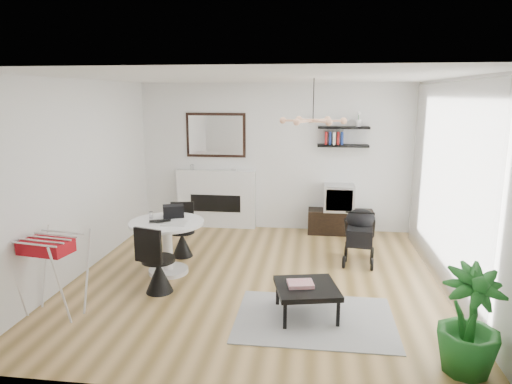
# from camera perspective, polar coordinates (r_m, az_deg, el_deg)

# --- Properties ---
(floor) EXTENTS (5.00, 5.00, 0.00)m
(floor) POSITION_cam_1_polar(r_m,az_deg,el_deg) (6.40, 0.21, -10.81)
(floor) COLOR olive
(floor) RESTS_ON ground
(ceiling) EXTENTS (5.00, 5.00, 0.00)m
(ceiling) POSITION_cam_1_polar(r_m,az_deg,el_deg) (5.90, 0.23, 14.14)
(ceiling) COLOR white
(ceiling) RESTS_ON wall_back
(wall_back) EXTENTS (5.00, 0.00, 5.00)m
(wall_back) POSITION_cam_1_polar(r_m,az_deg,el_deg) (8.46, 2.35, 4.34)
(wall_back) COLOR white
(wall_back) RESTS_ON floor
(wall_left) EXTENTS (0.00, 5.00, 5.00)m
(wall_left) POSITION_cam_1_polar(r_m,az_deg,el_deg) (6.78, -21.25, 1.59)
(wall_left) COLOR white
(wall_left) RESTS_ON floor
(wall_right) EXTENTS (0.00, 5.00, 5.00)m
(wall_right) POSITION_cam_1_polar(r_m,az_deg,el_deg) (6.21, 23.76, 0.49)
(wall_right) COLOR white
(wall_right) RESTS_ON floor
(sheer_curtain) EXTENTS (0.04, 3.60, 2.60)m
(sheer_curtain) POSITION_cam_1_polar(r_m,az_deg,el_deg) (6.37, 22.40, 0.88)
(sheer_curtain) COLOR white
(sheer_curtain) RESTS_ON wall_right
(fireplace) EXTENTS (1.50, 0.17, 2.16)m
(fireplace) POSITION_cam_1_polar(r_m,az_deg,el_deg) (8.66, -5.00, 0.02)
(fireplace) COLOR white
(fireplace) RESTS_ON floor
(shelf_lower) EXTENTS (0.90, 0.25, 0.04)m
(shelf_lower) POSITION_cam_1_polar(r_m,az_deg,el_deg) (8.28, 10.81, 5.71)
(shelf_lower) COLOR black
(shelf_lower) RESTS_ON wall_back
(shelf_upper) EXTENTS (0.90, 0.25, 0.04)m
(shelf_upper) POSITION_cam_1_polar(r_m,az_deg,el_deg) (8.25, 10.90, 7.92)
(shelf_upper) COLOR black
(shelf_upper) RESTS_ON wall_back
(pendant_lamp) EXTENTS (0.90, 0.90, 0.10)m
(pendant_lamp) POSITION_cam_1_polar(r_m,az_deg,el_deg) (6.16, 7.14, 8.84)
(pendant_lamp) COLOR tan
(pendant_lamp) RESTS_ON ceiling
(tv_console) EXTENTS (1.16, 0.41, 0.44)m
(tv_console) POSITION_cam_1_polar(r_m,az_deg,el_deg) (8.46, 10.48, -3.69)
(tv_console) COLOR black
(tv_console) RESTS_ON floor
(crt_tv) EXTENTS (0.54, 0.47, 0.47)m
(crt_tv) POSITION_cam_1_polar(r_m,az_deg,el_deg) (8.34, 10.30, -0.69)
(crt_tv) COLOR #BABABD
(crt_tv) RESTS_ON tv_console
(dining_table) EXTENTS (1.04, 1.04, 0.76)m
(dining_table) POSITION_cam_1_polar(r_m,az_deg,el_deg) (6.56, -11.03, -5.79)
(dining_table) COLOR white
(dining_table) RESTS_ON floor
(laptop) EXTENTS (0.34, 0.27, 0.02)m
(laptop) POSITION_cam_1_polar(r_m,az_deg,el_deg) (6.42, -11.92, -3.69)
(laptop) COLOR black
(laptop) RESTS_ON dining_table
(black_bag) EXTENTS (0.34, 0.26, 0.18)m
(black_bag) POSITION_cam_1_polar(r_m,az_deg,el_deg) (6.66, -10.29, -2.38)
(black_bag) COLOR black
(black_bag) RESTS_ON dining_table
(newspaper) EXTENTS (0.36, 0.30, 0.01)m
(newspaper) POSITION_cam_1_polar(r_m,az_deg,el_deg) (6.35, -10.16, -3.87)
(newspaper) COLOR silver
(newspaper) RESTS_ON dining_table
(drinking_glass) EXTENTS (0.06, 0.06, 0.10)m
(drinking_glass) POSITION_cam_1_polar(r_m,az_deg,el_deg) (6.69, -13.00, -2.80)
(drinking_glass) COLOR white
(drinking_glass) RESTS_ON dining_table
(chair_far) EXTENTS (0.41, 0.43, 0.83)m
(chair_far) POSITION_cam_1_polar(r_m,az_deg,el_deg) (7.27, -9.20, -5.91)
(chair_far) COLOR black
(chair_far) RESTS_ON floor
(chair_near) EXTENTS (0.46, 0.47, 0.90)m
(chair_near) POSITION_cam_1_polar(r_m,az_deg,el_deg) (6.02, -12.16, -9.68)
(chair_near) COLOR black
(chair_near) RESTS_ON floor
(drying_rack) EXTENTS (0.71, 0.68, 0.95)m
(drying_rack) POSITION_cam_1_polar(r_m,az_deg,el_deg) (5.73, -24.12, -9.34)
(drying_rack) COLOR white
(drying_rack) RESTS_ON floor
(stroller) EXTENTS (0.53, 0.76, 0.89)m
(stroller) POSITION_cam_1_polar(r_m,az_deg,el_deg) (7.07, 12.82, -5.55)
(stroller) COLOR black
(stroller) RESTS_ON floor
(rug) EXTENTS (1.77, 1.28, 0.01)m
(rug) POSITION_cam_1_polar(r_m,az_deg,el_deg) (5.38, 7.34, -15.48)
(rug) COLOR #979797
(rug) RESTS_ON floor
(coffee_table) EXTENTS (0.81, 0.81, 0.35)m
(coffee_table) POSITION_cam_1_polar(r_m,az_deg,el_deg) (5.33, 6.36, -11.99)
(coffee_table) COLOR black
(coffee_table) RESTS_ON rug
(magazines) EXTENTS (0.33, 0.28, 0.04)m
(magazines) POSITION_cam_1_polar(r_m,az_deg,el_deg) (5.31, 5.57, -11.35)
(magazines) COLOR #B72D42
(magazines) RESTS_ON coffee_table
(potted_plant) EXTENTS (0.66, 0.66, 1.00)m
(potted_plant) POSITION_cam_1_polar(r_m,az_deg,el_deg) (4.65, 25.13, -14.41)
(potted_plant) COLOR #1A5E1D
(potted_plant) RESTS_ON floor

